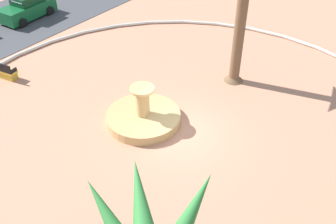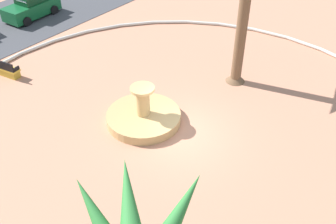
# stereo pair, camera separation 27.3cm
# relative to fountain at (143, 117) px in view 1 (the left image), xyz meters

# --- Properties ---
(ground_plane) EXTENTS (80.00, 80.00, 0.00)m
(ground_plane) POSITION_rel_fountain_xyz_m (0.33, -1.81, -0.29)
(ground_plane) COLOR tan
(plaza_curb) EXTENTS (23.90, 23.90, 0.20)m
(plaza_curb) POSITION_rel_fountain_xyz_m (0.33, -1.81, -0.19)
(plaza_curb) COLOR silver
(plaza_curb) RESTS_ON ground
(fountain) EXTENTS (3.48, 3.48, 1.91)m
(fountain) POSITION_rel_fountain_xyz_m (0.00, 0.00, 0.00)
(fountain) COLOR tan
(fountain) RESTS_ON ground
(palm_tree_mid_plaza) EXTENTS (3.90, 4.03, 6.32)m
(palm_tree_mid_plaza) POSITION_rel_fountain_xyz_m (5.68, -1.65, 4.22)
(palm_tree_mid_plaza) COLOR brown
(palm_tree_mid_plaza) RESTS_ON ground
(bench_north) EXTENTS (0.77, 1.66, 1.00)m
(bench_north) POSITION_rel_fountain_xyz_m (-1.54, 8.62, 0.06)
(bench_north) COLOR gold
(bench_north) RESTS_ON ground
(parked_car_second) EXTENTS (4.11, 2.14, 1.67)m
(parked_car_second) POSITION_rel_fountain_xyz_m (4.29, 14.13, 0.49)
(parked_car_second) COLOR #145B2D
(parked_car_second) RESTS_ON ground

